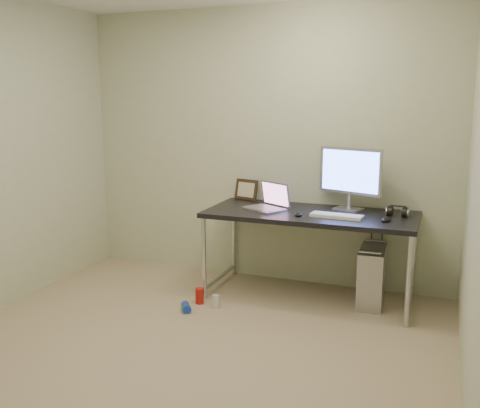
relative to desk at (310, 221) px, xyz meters
name	(u,v)px	position (x,y,z in m)	size (l,w,h in m)	color
floor	(179,356)	(-0.55, -1.37, -0.68)	(3.50, 3.50, 0.00)	tan
wall_back	(263,147)	(-0.55, 0.38, 0.57)	(3.50, 0.02, 2.50)	beige
desk	(310,221)	(0.00, 0.00, 0.00)	(1.74, 0.76, 0.75)	black
tower_computer	(372,276)	(0.52, 0.04, -0.44)	(0.22, 0.47, 0.51)	#BBBABF
cable_a	(371,248)	(0.47, 0.33, -0.28)	(0.01, 0.01, 0.70)	black
cable_b	(381,252)	(0.56, 0.31, -0.30)	(0.01, 0.01, 0.72)	black
can_red	(200,296)	(-0.82, -0.47, -0.61)	(0.07, 0.07, 0.13)	red
can_white	(216,301)	(-0.65, -0.51, -0.62)	(0.06, 0.06, 0.11)	silver
can_blue	(186,307)	(-0.85, -0.66, -0.64)	(0.07, 0.07, 0.12)	#193FBC
laptop	(269,203)	(-0.37, -0.01, 0.13)	(0.42, 0.40, 0.23)	silver
monitor	(350,174)	(0.28, 0.21, 0.38)	(0.55, 0.23, 0.53)	silver
keyboard	(337,216)	(0.24, -0.12, 0.08)	(0.41, 0.13, 0.03)	white
mouse_right	(386,219)	(0.62, -0.12, 0.09)	(0.07, 0.11, 0.04)	black
mouse_left	(298,214)	(-0.06, -0.16, 0.09)	(0.06, 0.10, 0.03)	black
headphones	(398,212)	(0.69, 0.11, 0.10)	(0.17, 0.10, 0.11)	black
picture_frame	(246,190)	(-0.70, 0.34, 0.17)	(0.24, 0.03, 0.19)	black
webcam	(271,193)	(-0.44, 0.30, 0.16)	(0.04, 0.03, 0.11)	silver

